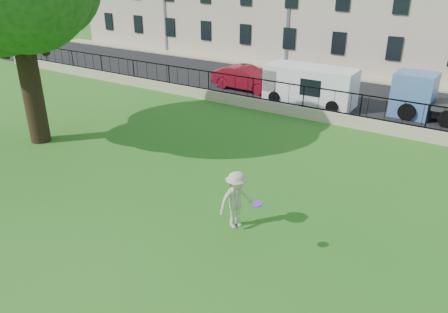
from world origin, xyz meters
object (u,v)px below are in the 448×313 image
Objects in this scene: man at (236,200)px; frisbee at (258,204)px; red_sedan at (246,78)px; white_van at (310,86)px.

man is 6.91× the size of frisbee.
frisbee is 0.06× the size of red_sedan.
man is 1.76m from frisbee.
frisbee is at bearing -103.03° from man.
frisbee is 14.97m from white_van.
frisbee is at bearing -73.31° from white_van.
man is at bearing -77.09° from white_van.
man reaches higher than red_sedan.
red_sedan is (-7.74, 13.94, -0.19)m from man.
man is 13.67m from white_van.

